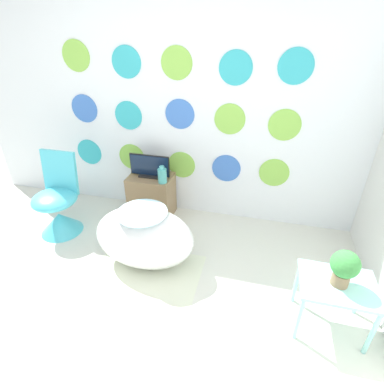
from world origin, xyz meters
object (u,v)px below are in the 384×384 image
at_px(tv, 150,167).
at_px(potted_plant_left, 344,267).
at_px(bathtub, 145,237).
at_px(chair, 58,209).
at_px(vase, 162,175).

xyz_separation_m(tv, potted_plant_left, (1.79, -1.08, -0.02)).
bearing_deg(bathtub, potted_plant_left, -11.15).
xyz_separation_m(bathtub, potted_plant_left, (1.56, -0.31, 0.30)).
xyz_separation_m(chair, potted_plant_left, (2.64, -0.54, 0.32)).
distance_m(chair, tv, 1.06).
relative_size(tv, vase, 2.38).
bearing_deg(vase, tv, 150.17).
height_order(bathtub, chair, chair).
xyz_separation_m(bathtub, chair, (-1.07, 0.24, -0.02)).
bearing_deg(bathtub, tv, 106.31).
relative_size(bathtub, vase, 4.85).
bearing_deg(chair, potted_plant_left, -11.67).
height_order(bathtub, tv, tv).
bearing_deg(chair, tv, 32.43).
distance_m(vase, potted_plant_left, 1.89).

